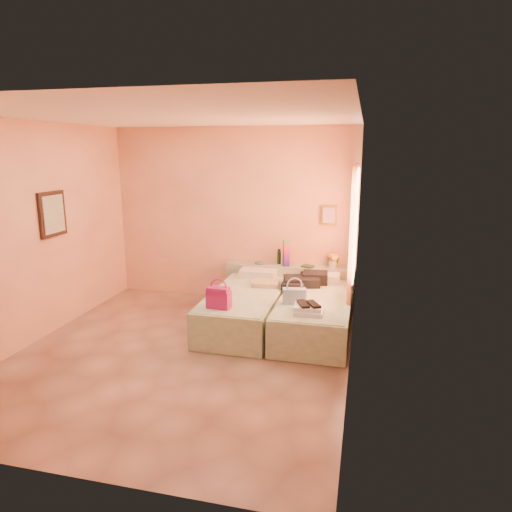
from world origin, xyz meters
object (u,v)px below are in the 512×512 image
Objects in this scene: headboard_ledge at (290,285)px; flower_vase at (333,259)px; bed_left at (246,309)px; magenta_handbag at (219,297)px; water_bottle at (279,257)px; towel_stack at (309,310)px; blue_handbag at (294,296)px; bed_right at (315,314)px; green_book at (308,266)px.

headboard_ledge is 0.82m from flower_vase.
magenta_handbag is (-0.15, -0.72, 0.39)m from bed_left.
water_bottle reaches higher than towel_stack.
flower_vase is at bearing 63.77° from blue_handbag.
blue_handbag is (-0.24, -0.33, 0.35)m from bed_right.
green_book is at bearing -168.18° from flower_vase.
bed_left is at bearing 145.79° from towel_stack.
flower_vase reaches higher than bed_left.
blue_handbag reaches higher than headboard_ledge.
flower_vase is at bearing 33.96° from green_book.
magenta_handbag is at bearing -102.91° from water_bottle.
bed_left is at bearing -105.00° from green_book.
flower_vase reaches higher than towel_stack.
flower_vase is (0.38, 0.08, 0.13)m from green_book.
bed_left is 11.38× the size of green_book.
headboard_ledge is 1.02× the size of bed_right.
flower_vase is 0.93× the size of blue_handbag.
bed_left is (-0.46, -1.05, -0.08)m from headboard_ledge.
flower_vase is (0.67, 0.01, 0.47)m from headboard_ledge.
flower_vase reaches higher than headboard_ledge.
blue_handbag is at bearing -68.15° from green_book.
bed_right is 6.85× the size of magenta_handbag.
headboard_ledge is 6.77× the size of blue_handbag.
bed_left is at bearing 145.53° from blue_handbag.
green_book is at bearing -14.92° from water_bottle.
headboard_ledge is 7.03× the size of magenta_handbag.
water_bottle reaches higher than headboard_ledge.
bed_right is 1.09m from green_book.
blue_handbag reaches higher than bed_left.
magenta_handbag is 0.83× the size of towel_stack.
green_book reaches higher than bed_left.
water_bottle is 0.50m from green_book.
water_bottle is (0.27, 1.11, 0.51)m from bed_left.
water_bottle is at bearing 122.94° from bed_right.
green_book is 0.50× the size of towel_stack.
magenta_handbag reaches higher than headboard_ledge.
green_book is (0.29, -0.07, 0.34)m from headboard_ledge.
water_bottle is 0.76× the size of blue_handbag.
blue_handbag reaches higher than green_book.
bed_right is 1.42m from water_bottle.
headboard_ledge is at bearing -17.88° from water_bottle.
bed_left is at bearing -113.50° from headboard_ledge.
water_bottle is 0.65× the size of towel_stack.
bed_left is at bearing 83.08° from magenta_handbag.
flower_vase is (0.14, 1.06, 0.54)m from bed_right.
towel_stack is at bearing -34.02° from bed_left.
bed_right is 7.10× the size of flower_vase.
bed_left and bed_right have the same top height.
magenta_handbag is 0.96× the size of blue_handbag.
blue_handbag is (0.89, 0.40, -0.04)m from magenta_handbag.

